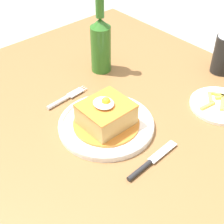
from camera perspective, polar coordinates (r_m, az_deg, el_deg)
The scene contains 8 objects.
dining_table at distance 0.95m, azimuth 3.39°, elevation -7.89°, with size 1.25×0.97×0.77m.
main_plate at distance 0.87m, azimuth -0.98°, elevation -2.12°, with size 0.25×0.25×0.02m.
sandwich_meal at distance 0.85m, azimuth -1.02°, elevation -0.52°, with size 0.17×0.17×0.09m.
fork at distance 0.97m, azimuth -8.23°, elevation 2.20°, with size 0.03×0.14×0.01m.
knife at distance 0.78m, azimuth 5.92°, elevation -8.96°, with size 0.02×0.17×0.01m.
soda_can at distance 1.12m, azimuth 18.56°, elevation 9.30°, with size 0.07×0.07×0.12m.
beer_bottle_green_far at distance 1.05m, azimuth -1.95°, elevation 11.87°, with size 0.06×0.06×0.27m.
side_plate_fries at distance 0.99m, azimuth 18.04°, elevation 1.21°, with size 0.17×0.17×0.02m.
Camera 1 is at (0.44, -0.46, 1.36)m, focal length 53.49 mm.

